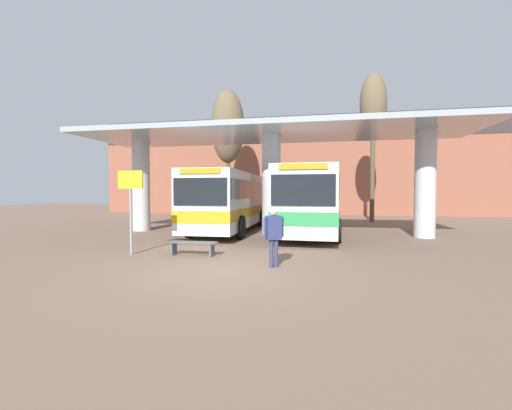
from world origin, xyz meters
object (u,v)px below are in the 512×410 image
object	(u,v)px
info_sign_platform	(131,195)
poplar_tree_behind_right	(373,106)
transit_bus_left_bay	(231,199)
poplar_tree_behind_left	(228,127)
waiting_bench_near_pillar	(193,245)
pedestrian_waiting	(274,232)
transit_bus_center_bay	(312,199)
parked_car_street	(211,205)

from	to	relation	value
info_sign_platform	poplar_tree_behind_right	distance (m)	18.78
transit_bus_left_bay	poplar_tree_behind_left	distance (m)	10.99
waiting_bench_near_pillar	pedestrian_waiting	size ratio (longest dim) A/B	1.03
pedestrian_waiting	waiting_bench_near_pillar	bearing A→B (deg)	126.50
transit_bus_center_bay	poplar_tree_behind_left	world-z (taller)	poplar_tree_behind_left
waiting_bench_near_pillar	parked_car_street	bearing A→B (deg)	107.30
transit_bus_center_bay	parked_car_street	distance (m)	15.32
waiting_bench_near_pillar	poplar_tree_behind_left	size ratio (longest dim) A/B	0.16
pedestrian_waiting	poplar_tree_behind_left	size ratio (longest dim) A/B	0.16
poplar_tree_behind_right	parked_car_street	xyz separation A→B (m)	(-13.46, 4.39, -7.19)
waiting_bench_near_pillar	parked_car_street	world-z (taller)	parked_car_street
transit_bus_left_bay	info_sign_platform	bearing A→B (deg)	77.90
pedestrian_waiting	poplar_tree_behind_right	distance (m)	18.05
transit_bus_center_bay	parked_car_street	world-z (taller)	transit_bus_center_bay
transit_bus_left_bay	poplar_tree_behind_left	size ratio (longest dim) A/B	1.00
poplar_tree_behind_left	parked_car_street	world-z (taller)	poplar_tree_behind_left
transit_bus_left_bay	poplar_tree_behind_left	xyz separation A→B (m)	(-2.82, 8.99, 5.66)
pedestrian_waiting	poplar_tree_behind_right	xyz separation A→B (m)	(4.61, 15.92, 7.17)
info_sign_platform	pedestrian_waiting	xyz separation A→B (m)	(5.02, -1.00, -1.03)
waiting_bench_near_pillar	poplar_tree_behind_right	distance (m)	18.26
waiting_bench_near_pillar	parked_car_street	xyz separation A→B (m)	(-5.94, 19.07, 0.63)
transit_bus_center_bay	poplar_tree_behind_left	xyz separation A→B (m)	(-7.18, 9.23, 5.62)
parked_car_street	waiting_bench_near_pillar	bearing A→B (deg)	-74.42
waiting_bench_near_pillar	poplar_tree_behind_left	distance (m)	18.17
transit_bus_center_bay	poplar_tree_behind_right	bearing A→B (deg)	-115.95
waiting_bench_near_pillar	poplar_tree_behind_right	bearing A→B (deg)	62.89
transit_bus_left_bay	waiting_bench_near_pillar	xyz separation A→B (m)	(0.74, -7.37, -1.40)
waiting_bench_near_pillar	poplar_tree_behind_left	world-z (taller)	poplar_tree_behind_left
poplar_tree_behind_right	parked_car_street	world-z (taller)	poplar_tree_behind_right
pedestrian_waiting	parked_car_street	world-z (taller)	parked_car_street
transit_bus_left_bay	waiting_bench_near_pillar	bearing A→B (deg)	93.84
info_sign_platform	transit_bus_left_bay	bearing A→B (deg)	79.80
poplar_tree_behind_left	parked_car_street	bearing A→B (deg)	131.25
transit_bus_left_bay	pedestrian_waiting	xyz separation A→B (m)	(3.65, -8.60, -0.74)
transit_bus_center_bay	waiting_bench_near_pillar	xyz separation A→B (m)	(-3.62, -7.13, -1.44)
info_sign_platform	parked_car_street	distance (m)	19.70
info_sign_platform	poplar_tree_behind_left	size ratio (longest dim) A/B	0.27
poplar_tree_behind_right	parked_car_street	distance (m)	15.88
poplar_tree_behind_left	poplar_tree_behind_right	xyz separation A→B (m)	(11.08, -1.67, 0.76)
transit_bus_center_bay	info_sign_platform	distance (m)	9.32
parked_car_street	transit_bus_left_bay	bearing A→B (deg)	-67.76
waiting_bench_near_pillar	transit_bus_left_bay	bearing A→B (deg)	95.73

